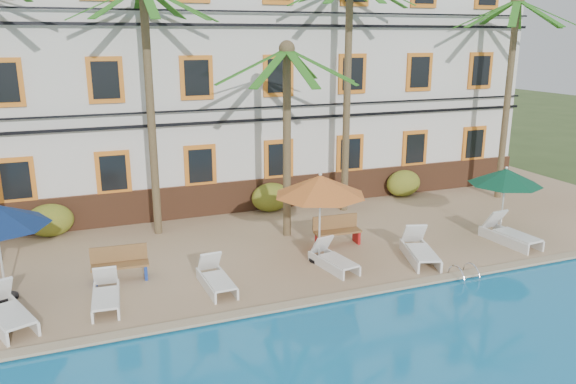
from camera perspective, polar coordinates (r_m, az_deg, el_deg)
name	(u,v)px	position (r m, az deg, el deg)	size (l,w,h in m)	color
ground	(316,293)	(15.21, 2.86, -10.25)	(100.00, 100.00, 0.00)	#384C23
pool_deck	(258,231)	(19.49, -3.10, -3.96)	(30.00, 12.00, 0.25)	tan
pool_coping	(331,298)	(14.36, 4.35, -10.68)	(30.00, 0.35, 0.06)	tan
hotel_building	(217,69)	(23.22, -7.19, 12.31)	(25.40, 6.44, 10.22)	silver
palm_b	(148,75)	(18.35, -14.01, 11.48)	(4.57, 4.57, 8.10)	brown
palm_c	(287,110)	(17.75, -0.11, 8.32)	(4.57, 4.57, 6.26)	brown
palm_d	(348,61)	(20.55, 6.11, 13.08)	(4.57, 4.57, 8.64)	brown
palm_e	(511,69)	(23.85, 21.67, 11.50)	(4.57, 4.57, 7.97)	brown
shrub_left	(50,220)	(19.99, -23.03, -2.67)	(1.50, 0.90, 1.10)	#2A5D1A
shrub_mid	(271,197)	(21.05, -1.75, -0.53)	(1.50, 0.90, 1.10)	#2A5D1A
shrub_right	(403,183)	(23.53, 11.65, 0.87)	(1.50, 0.90, 1.10)	#2A5D1A
umbrella_red	(320,186)	(15.92, 3.29, 0.62)	(2.67, 2.67, 2.66)	black
umbrella_green	(506,177)	(19.39, 21.23, 1.43)	(2.34, 2.34, 2.35)	black
lounger_a	(7,312)	(14.54, -26.63, -10.83)	(1.40, 2.13, 0.95)	white
lounger_b	(106,295)	(14.62, -18.02, -9.88)	(0.77, 1.82, 0.84)	white
lounger_c	(216,278)	(14.93, -7.33, -8.67)	(0.72, 1.81, 0.84)	white
lounger_d	(333,259)	(16.10, 4.59, -6.78)	(0.90, 1.81, 0.82)	white
lounger_e	(420,250)	(17.03, 13.23, -5.75)	(1.27, 2.11, 0.94)	white
lounger_f	(509,234)	(19.24, 21.56, -3.95)	(0.91, 2.07, 0.95)	white
bench_left	(120,263)	(15.89, -16.69, -6.93)	(1.53, 0.59, 0.93)	olive
bench_right	(337,230)	(17.82, 4.98, -3.86)	(1.52, 0.55, 0.93)	olive
pool_ladder	(464,277)	(16.27, 17.41, -8.25)	(0.54, 0.74, 0.74)	silver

